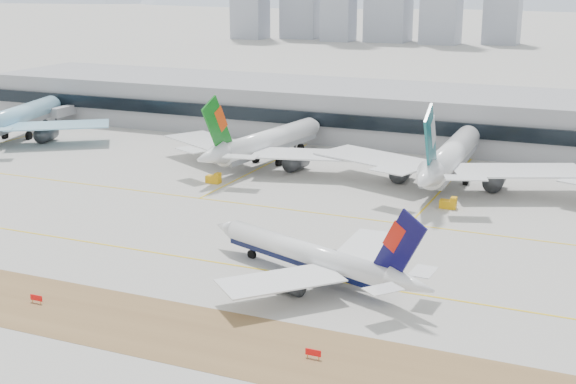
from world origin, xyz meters
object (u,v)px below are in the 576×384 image
at_px(widebody_eva, 265,144).
at_px(widebody_cathay, 449,159).
at_px(taxiing_airliner, 314,258).
at_px(widebody_korean, 14,120).
at_px(terminal, 397,113).

xyz_separation_m(widebody_eva, widebody_cathay, (48.93, -0.44, 0.49)).
xyz_separation_m(taxiing_airliner, widebody_korean, (-126.55, 70.82, 2.27)).
distance_m(widebody_korean, widebody_cathay, 133.06).
bearing_deg(widebody_eva, taxiing_airliner, -141.63).
height_order(widebody_korean, widebody_eva, widebody_korean).
bearing_deg(widebody_eva, widebody_cathay, -82.87).
relative_size(widebody_korean, terminal, 0.23).
distance_m(widebody_korean, terminal, 116.87).
relative_size(widebody_eva, terminal, 0.21).
bearing_deg(taxiing_airliner, terminal, -59.53).
relative_size(taxiing_airliner, terminal, 0.17).
relative_size(widebody_korean, widebody_cathay, 0.96).
bearing_deg(taxiing_airliner, widebody_korean, -8.55).
xyz_separation_m(taxiing_airliner, terminal, (-20.79, 120.55, 3.60)).
relative_size(taxiing_airliner, widebody_eva, 0.77).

